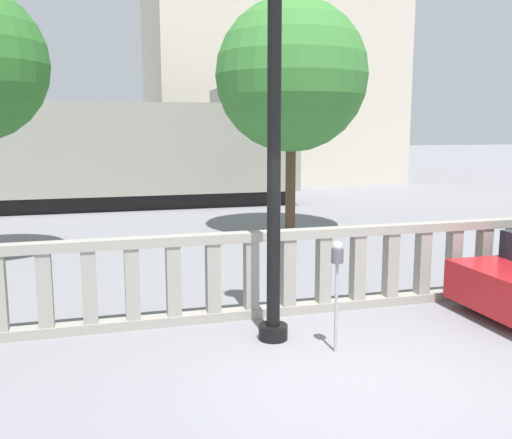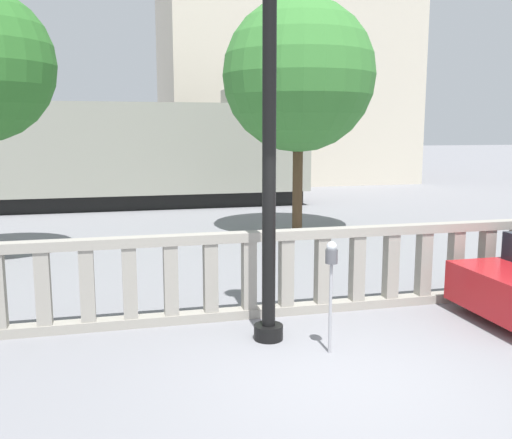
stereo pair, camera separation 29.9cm
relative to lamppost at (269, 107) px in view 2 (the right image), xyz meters
name	(u,v)px [view 2 (the right image)]	position (x,y,z in m)	size (l,w,h in m)	color
ground_plane	(348,380)	(0.54, -1.46, -3.11)	(160.00, 160.00, 0.00)	slate
balustrade	(286,273)	(0.54, 0.96, -2.45)	(16.21, 0.24, 1.32)	gray
lamppost	(269,107)	(0.00, 0.00, 0.00)	(0.43, 0.43, 5.48)	black
parking_meter	(331,265)	(0.63, -0.64, -1.97)	(0.15, 0.15, 1.45)	#99999E
train_near	(52,154)	(-4.03, 14.16, -1.16)	(18.54, 3.13, 4.31)	black
building_block	(279,70)	(7.12, 23.86, 2.87)	(12.58, 9.51, 11.96)	beige
tree_left	(299,76)	(2.84, 7.41, 1.08)	(4.00, 4.00, 6.20)	#4C3823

